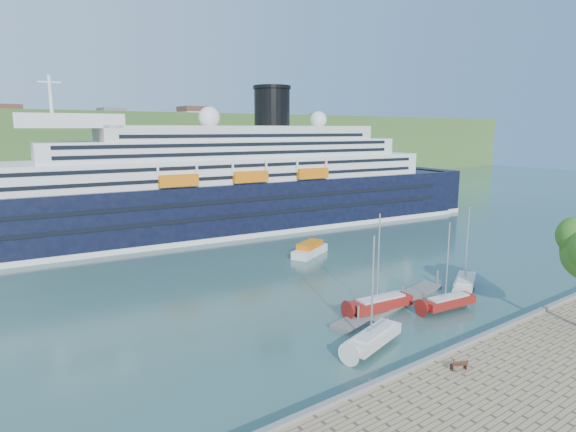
# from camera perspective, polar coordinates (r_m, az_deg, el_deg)

# --- Properties ---
(ground) EXTENTS (400.00, 400.00, 0.00)m
(ground) POSITION_cam_1_polar(r_m,az_deg,el_deg) (47.57, 22.15, -14.05)
(ground) COLOR #2B4D48
(ground) RESTS_ON ground
(far_hillside) EXTENTS (400.00, 50.00, 24.00)m
(far_hillside) POSITION_cam_1_polar(r_m,az_deg,el_deg) (171.35, -23.63, 7.13)
(far_hillside) COLOR #2C5421
(far_hillside) RESTS_ON ground
(quay_coping) EXTENTS (220.00, 0.50, 0.30)m
(quay_coping) POSITION_cam_1_polar(r_m,az_deg,el_deg) (47.03, 22.46, -12.83)
(quay_coping) COLOR slate
(quay_coping) RESTS_ON promenade
(cruise_ship) EXTENTS (122.04, 31.24, 27.13)m
(cruise_ship) POSITION_cam_1_polar(r_m,az_deg,el_deg) (89.19, -9.17, 6.69)
(cruise_ship) COLOR black
(cruise_ship) RESTS_ON ground
(park_bench) EXTENTS (1.45, 1.05, 0.86)m
(park_bench) POSITION_cam_1_polar(r_m,az_deg,el_deg) (40.25, 19.58, -16.22)
(park_bench) COLOR #4E2916
(park_bench) RESTS_ON promenade
(floating_pontoon) EXTENTS (18.92, 5.57, 0.42)m
(floating_pontoon) POSITION_cam_1_polar(r_m,az_deg,el_deg) (54.38, 12.21, -10.15)
(floating_pontoon) COLOR gray
(floating_pontoon) RESTS_ON ground
(sailboat_white_near) EXTENTS (7.81, 4.03, 9.73)m
(sailboat_white_near) POSITION_cam_1_polar(r_m,az_deg,el_deg) (42.66, 10.29, -9.23)
(sailboat_white_near) COLOR silver
(sailboat_white_near) RESTS_ON ground
(sailboat_red) EXTENTS (7.24, 2.84, 9.10)m
(sailboat_red) POSITION_cam_1_polar(r_m,az_deg,el_deg) (53.46, 18.69, -5.94)
(sailboat_red) COLOR maroon
(sailboat_red) RESTS_ON ground
(sailboat_white_far) EXTENTS (7.61, 5.46, 9.73)m
(sailboat_white_far) POSITION_cam_1_polar(r_m,az_deg,el_deg) (60.38, 20.45, -3.89)
(sailboat_white_far) COLOR silver
(sailboat_white_far) RESTS_ON ground
(tender_launch) EXTENTS (7.86, 5.45, 2.07)m
(tender_launch) POSITION_cam_1_polar(r_m,az_deg,el_deg) (73.41, 2.60, -3.87)
(tender_launch) COLOR orange
(tender_launch) RESTS_ON ground
(sailboat_extra) EXTENTS (8.02, 3.07, 10.10)m
(sailboat_extra) POSITION_cam_1_polar(r_m,az_deg,el_deg) (50.79, 11.11, -5.83)
(sailboat_extra) COLOR maroon
(sailboat_extra) RESTS_ON ground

